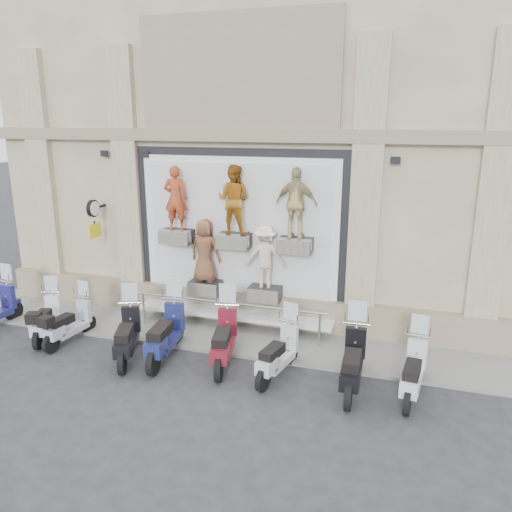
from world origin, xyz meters
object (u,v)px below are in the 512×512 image
(guard_rail, at_px, (227,319))
(clock_sign_bracket, at_px, (94,214))
(scooter_c, at_px, (69,315))
(scooter_g, at_px, (278,345))
(scooter_d, at_px, (126,326))
(scooter_h, at_px, (353,352))
(scooter_b, at_px, (45,311))
(scooter_e, at_px, (165,324))
(scooter_i, at_px, (414,362))
(scooter_f, at_px, (224,330))

(guard_rail, height_order, clock_sign_bracket, clock_sign_bracket)
(scooter_c, height_order, scooter_g, scooter_g)
(scooter_d, distance_m, scooter_h, 4.97)
(scooter_g, bearing_deg, scooter_c, -169.46)
(scooter_b, distance_m, scooter_e, 3.31)
(scooter_b, distance_m, scooter_i, 8.61)
(scooter_b, height_order, scooter_f, scooter_f)
(scooter_h, bearing_deg, scooter_f, 173.29)
(scooter_c, height_order, scooter_d, scooter_d)
(guard_rail, xyz_separation_m, scooter_g, (1.71, -1.54, 0.27))
(scooter_d, bearing_deg, scooter_h, -19.54)
(guard_rail, xyz_separation_m, scooter_f, (0.44, -1.35, 0.36))
(scooter_f, relative_size, scooter_h, 1.00)
(guard_rail, relative_size, scooter_i, 2.77)
(scooter_g, xyz_separation_m, scooter_h, (1.54, -0.05, 0.09))
(scooter_b, distance_m, scooter_c, 0.71)
(scooter_e, height_order, scooter_f, scooter_e)
(scooter_c, xyz_separation_m, scooter_d, (1.78, -0.33, 0.09))
(scooter_h, distance_m, scooter_i, 1.15)
(scooter_f, bearing_deg, clock_sign_bracket, 144.72)
(scooter_i, bearing_deg, scooter_f, -176.13)
(clock_sign_bracket, xyz_separation_m, scooter_i, (8.30, -1.98, -2.06))
(scooter_e, xyz_separation_m, scooter_i, (5.30, -0.02, -0.11))
(guard_rail, bearing_deg, scooter_e, -121.17)
(scooter_f, bearing_deg, scooter_b, 167.71)
(guard_rail, relative_size, scooter_e, 2.43)
(clock_sign_bracket, bearing_deg, scooter_f, -22.79)
(scooter_i, bearing_deg, scooter_d, -171.64)
(scooter_g, bearing_deg, scooter_d, -164.61)
(scooter_b, relative_size, scooter_h, 0.87)
(clock_sign_bracket, bearing_deg, guard_rail, -6.84)
(guard_rail, distance_m, scooter_h, 3.63)
(scooter_h, height_order, scooter_i, scooter_h)
(scooter_d, xyz_separation_m, scooter_e, (0.82, 0.26, 0.06))
(scooter_b, bearing_deg, scooter_h, -22.04)
(scooter_b, bearing_deg, guard_rail, -2.31)
(scooter_c, relative_size, scooter_e, 0.82)
(scooter_b, height_order, scooter_d, scooter_d)
(scooter_f, bearing_deg, scooter_g, -20.60)
(clock_sign_bracket, relative_size, scooter_b, 0.58)
(clock_sign_bracket, xyz_separation_m, scooter_f, (4.34, -1.82, -1.98))
(clock_sign_bracket, bearing_deg, scooter_i, -13.42)
(scooter_c, xyz_separation_m, scooter_e, (2.60, -0.08, 0.15))
(guard_rail, xyz_separation_m, scooter_e, (-0.90, -1.49, 0.38))
(scooter_b, height_order, scooter_i, scooter_i)
(scooter_c, relative_size, scooter_h, 0.85)
(scooter_d, distance_m, scooter_g, 3.44)
(scooter_e, bearing_deg, scooter_g, -7.71)
(clock_sign_bracket, height_order, scooter_f, clock_sign_bracket)
(guard_rail, bearing_deg, scooter_b, -161.96)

